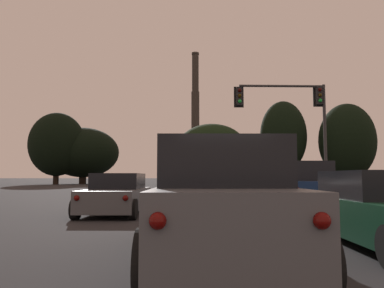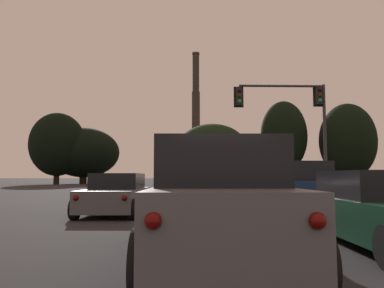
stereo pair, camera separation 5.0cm
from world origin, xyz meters
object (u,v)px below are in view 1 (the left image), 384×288
at_px(pickup_truck_center_lane_front, 205,190).
at_px(traffic_light_overhead_right, 296,111).
at_px(suv_center_lane_second, 219,202).
at_px(sedan_left_lane_front, 118,195).
at_px(sedan_right_lane_second, 383,210).
at_px(suv_right_lane_front, 299,188).
at_px(traffic_light_far_right, 233,159).
at_px(smokestack, 195,129).

bearing_deg(pickup_truck_center_lane_front, traffic_light_overhead_right, 51.62).
height_order(suv_center_lane_second, sedan_left_lane_front, suv_center_lane_second).
relative_size(sedan_right_lane_second, pickup_truck_center_lane_front, 0.86).
relative_size(suv_right_lane_front, traffic_light_far_right, 0.81).
bearing_deg(traffic_light_far_right, pickup_truck_center_lane_front, -99.50).
relative_size(suv_center_lane_second, smokestack, 0.10).
relative_size(suv_center_lane_second, pickup_truck_center_lane_front, 0.89).
distance_m(pickup_truck_center_lane_front, smokestack, 129.65).
bearing_deg(suv_center_lane_second, sedan_right_lane_second, 20.40).
height_order(pickup_truck_center_lane_front, traffic_light_far_right, traffic_light_far_right).
xyz_separation_m(suv_center_lane_second, pickup_truck_center_lane_front, (0.29, 8.33, -0.09)).
xyz_separation_m(suv_center_lane_second, smokestack, (4.89, 136.55, 18.57)).
relative_size(traffic_light_overhead_right, traffic_light_far_right, 1.11).
xyz_separation_m(suv_right_lane_front, traffic_light_overhead_right, (2.31, 7.52, 4.25)).
height_order(sedan_right_lane_second, traffic_light_overhead_right, traffic_light_overhead_right).
height_order(sedan_right_lane_second, suv_right_lane_front, suv_right_lane_front).
relative_size(sedan_left_lane_front, traffic_light_overhead_right, 0.71).
distance_m(suv_center_lane_second, smokestack, 137.89).
height_order(suv_right_lane_front, sedan_left_lane_front, suv_right_lane_front).
xyz_separation_m(traffic_light_far_right, smokestack, (-2.55, 85.52, 15.47)).
relative_size(sedan_right_lane_second, smokestack, 0.10).
bearing_deg(suv_center_lane_second, pickup_truck_center_lane_front, 89.31).
bearing_deg(sedan_left_lane_front, suv_right_lane_front, 6.68).
height_order(suv_center_lane_second, traffic_light_overhead_right, traffic_light_overhead_right).
bearing_deg(sedan_right_lane_second, pickup_truck_center_lane_front, 113.99).
bearing_deg(sedan_right_lane_second, suv_center_lane_second, -159.47).
bearing_deg(smokestack, traffic_light_overhead_right, -89.41).
xyz_separation_m(traffic_light_overhead_right, smokestack, (-1.24, 121.01, 14.31)).
distance_m(suv_center_lane_second, sedan_left_lane_front, 8.04).
distance_m(sedan_left_lane_front, smokestack, 130.64).
bearing_deg(pickup_truck_center_lane_front, sedan_right_lane_second, -66.77).
height_order(sedan_right_lane_second, pickup_truck_center_lane_front, pickup_truck_center_lane_front).
bearing_deg(traffic_light_far_right, sedan_left_lane_front, -103.32).
bearing_deg(suv_center_lane_second, traffic_light_far_right, 83.01).
xyz_separation_m(sedan_right_lane_second, sedan_left_lane_front, (-6.15, 6.36, 0.00)).
relative_size(pickup_truck_center_lane_front, traffic_light_overhead_right, 0.82).
distance_m(sedan_right_lane_second, suv_center_lane_second, 3.48).
relative_size(pickup_truck_center_lane_front, sedan_left_lane_front, 1.16).
relative_size(sedan_right_lane_second, traffic_light_overhead_right, 0.70).
xyz_separation_m(sedan_right_lane_second, pickup_truck_center_lane_front, (-2.99, 7.20, 0.14)).
bearing_deg(traffic_light_far_right, traffic_light_overhead_right, -92.10).
bearing_deg(pickup_truck_center_lane_front, suv_center_lane_second, -91.32).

